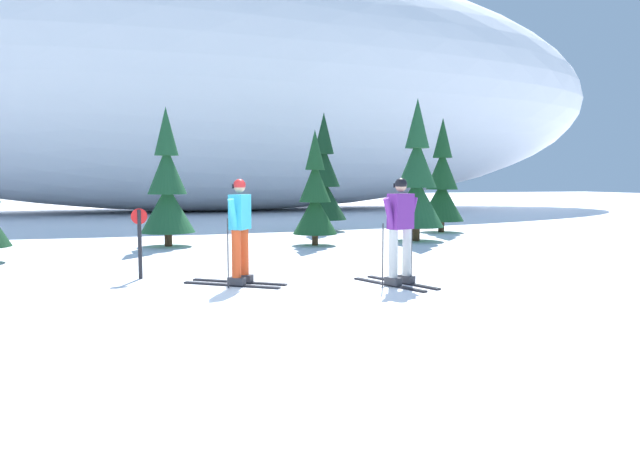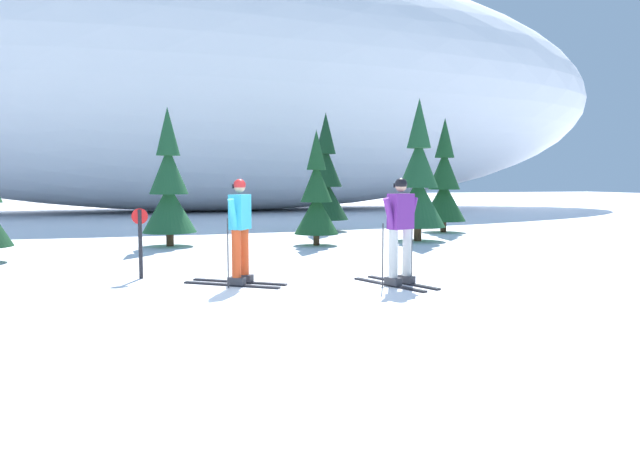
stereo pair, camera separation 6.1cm
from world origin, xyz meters
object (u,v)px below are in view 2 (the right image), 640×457
object	(u,v)px
pine_tree_center	(316,197)
pine_tree_center_left	(169,188)
skier_cyan_jacket	(240,230)
pine_tree_right	(418,182)
pine_tree_center_right	(326,182)
pine_tree_far_right	(444,185)
skier_purple_jacket	(400,229)
trail_marker_post	(140,238)

from	to	relation	value
pine_tree_center	pine_tree_center_left	bearing A→B (deg)	165.29
skier_cyan_jacket	pine_tree_right	xyz separation A→B (m)	(6.06, 5.40, 0.77)
pine_tree_center_right	pine_tree_far_right	distance (m)	3.95
pine_tree_far_right	pine_tree_center_right	bearing A→B (deg)	157.15
skier_purple_jacket	trail_marker_post	distance (m)	4.57
pine_tree_center	skier_cyan_jacket	bearing A→B (deg)	-119.60
pine_tree_center_left	pine_tree_center	xyz separation A→B (m)	(3.75, -0.99, -0.24)
pine_tree_center_right	pine_tree_right	bearing A→B (deg)	-67.83
pine_tree_center	trail_marker_post	size ratio (longest dim) A/B	2.46
pine_tree_center	pine_tree_center_right	bearing A→B (deg)	68.49
pine_tree_far_right	pine_tree_right	bearing A→B (deg)	-133.08
pine_tree_center	pine_tree_far_right	xyz separation A→B (m)	(5.20, 2.43, 0.30)
pine_tree_center_left	trail_marker_post	world-z (taller)	pine_tree_center_left
pine_tree_center_left	pine_tree_far_right	world-z (taller)	pine_tree_far_right
pine_tree_right	pine_tree_far_right	xyz separation A→B (m)	(2.10, 2.24, -0.11)
pine_tree_center_left	trail_marker_post	distance (m)	5.19
pine_tree_center_left	pine_tree_far_right	size ratio (longest dim) A/B	0.96
pine_tree_center_right	trail_marker_post	size ratio (longest dim) A/B	3.20
skier_cyan_jacket	pine_tree_center	bearing A→B (deg)	60.40
skier_purple_jacket	trail_marker_post	xyz separation A→B (m)	(-4.10, 1.99, -0.22)
skier_cyan_jacket	pine_tree_center_left	xyz separation A→B (m)	(-0.79, 6.19, 0.61)
skier_cyan_jacket	pine_tree_center_left	world-z (taller)	pine_tree_center_left
skier_purple_jacket	pine_tree_center	size ratio (longest dim) A/B	0.58
pine_tree_center_right	pine_tree_right	xyz separation A→B (m)	(1.54, -3.78, 0.02)
pine_tree_center_left	skier_purple_jacket	bearing A→B (deg)	-64.82
trail_marker_post	pine_tree_center_right	bearing A→B (deg)	52.82
skier_purple_jacket	pine_tree_center_left	xyz separation A→B (m)	(-3.32, 7.06, 0.59)
skier_cyan_jacket	pine_tree_right	distance (m)	8.15
skier_cyan_jacket	pine_tree_center_left	bearing A→B (deg)	97.30
pine_tree_center_left	pine_tree_center	size ratio (longest dim) A/B	1.18
pine_tree_center_left	pine_tree_center	bearing A→B (deg)	-14.71
skier_purple_jacket	pine_tree_center	world-z (taller)	pine_tree_center
pine_tree_center_left	pine_tree_far_right	xyz separation A→B (m)	(8.95, 1.45, 0.06)
pine_tree_center_right	pine_tree_far_right	world-z (taller)	pine_tree_center_right
skier_cyan_jacket	trail_marker_post	size ratio (longest dim) A/B	1.41
skier_cyan_jacket	pine_tree_center_left	size ratio (longest dim) A/B	0.49
pine_tree_center_left	pine_tree_center	world-z (taller)	pine_tree_center_left
trail_marker_post	pine_tree_right	bearing A→B (deg)	29.18
pine_tree_center_right	pine_tree_right	world-z (taller)	pine_tree_right
skier_purple_jacket	pine_tree_far_right	size ratio (longest dim) A/B	0.47
pine_tree_center_left	trail_marker_post	xyz separation A→B (m)	(-0.79, -5.06, -0.81)
pine_tree_far_right	trail_marker_post	size ratio (longest dim) A/B	3.02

